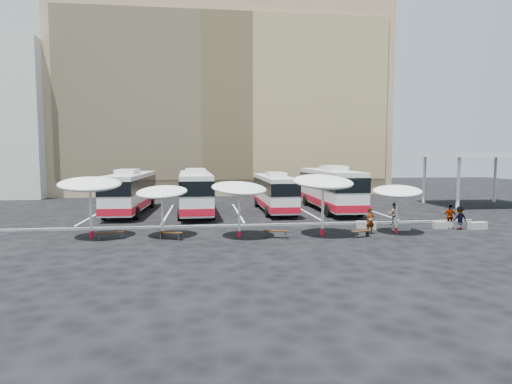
{
  "coord_description": "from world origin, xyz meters",
  "views": [
    {
      "loc": [
        -2.99,
        -29.08,
        5.03
      ],
      "look_at": [
        1.0,
        3.0,
        2.2
      ],
      "focal_mm": 30.0,
      "sensor_mm": 36.0,
      "label": 1
    }
  ],
  "objects": [
    {
      "name": "conc_bench_2",
      "position": [
        13.24,
        -2.0,
        0.24
      ],
      "size": [
        1.3,
        0.51,
        0.48
      ],
      "primitive_type": "cube",
      "rotation": [
        0.0,
        0.0,
        -0.07
      ],
      "color": "gray",
      "rests_on": "ground"
    },
    {
      "name": "passenger_1",
      "position": [
        10.57,
        -0.19,
        0.8
      ],
      "size": [
        0.92,
        0.8,
        1.61
      ],
      "primitive_type": "imported",
      "rotation": [
        0.0,
        0.0,
        2.87
      ],
      "color": "black",
      "rests_on": "ground"
    },
    {
      "name": "passenger_3",
      "position": [
        14.09,
        -2.59,
        0.78
      ],
      "size": [
        1.06,
        0.67,
        1.57
      ],
      "primitive_type": "imported",
      "rotation": [
        0.0,
        0.0,
        3.23
      ],
      "color": "black",
      "rests_on": "ground"
    },
    {
      "name": "sunshade_2",
      "position": [
        -0.82,
        -3.41,
        2.99
      ],
      "size": [
        4.39,
        4.42,
        3.51
      ],
      "rotation": [
        0.0,
        0.0,
        0.39
      ],
      "color": "silver",
      "rests_on": "ground"
    },
    {
      "name": "service_canopy",
      "position": [
        24.0,
        10.0,
        4.87
      ],
      "size": [
        10.0,
        8.0,
        5.2
      ],
      "color": "silver",
      "rests_on": "ground"
    },
    {
      "name": "conc_bench_1",
      "position": [
        10.1,
        -2.33,
        0.22
      ],
      "size": [
        1.23,
        0.52,
        0.45
      ],
      "primitive_type": "cube",
      "rotation": [
        0.0,
        0.0,
        0.11
      ],
      "color": "gray",
      "rests_on": "ground"
    },
    {
      "name": "sunshade_4",
      "position": [
        9.3,
        -3.28,
        2.7
      ],
      "size": [
        3.96,
        3.98,
        3.18
      ],
      "rotation": [
        0.0,
        0.0,
        -0.38
      ],
      "color": "silver",
      "rests_on": "ground"
    },
    {
      "name": "wood_bench_3",
      "position": [
        6.53,
        -4.34,
        0.31
      ],
      "size": [
        1.38,
        0.74,
        0.41
      ],
      "rotation": [
        0.0,
        0.0,
        0.3
      ],
      "color": "black",
      "rests_on": "ground"
    },
    {
      "name": "passenger_2",
      "position": [
        13.68,
        -2.1,
        0.81
      ],
      "size": [
        0.99,
        0.48,
        1.63
      ],
      "primitive_type": "imported",
      "rotation": [
        0.0,
        0.0,
        -0.09
      ],
      "color": "black",
      "rests_on": "ground"
    },
    {
      "name": "bus_3",
      "position": [
        8.38,
        8.32,
        2.08
      ],
      "size": [
        3.11,
        12.85,
        4.07
      ],
      "rotation": [
        0.0,
        0.0,
        -0.01
      ],
      "color": "silver",
      "rests_on": "ground"
    },
    {
      "name": "wood_bench_1",
      "position": [
        -4.92,
        -3.61,
        0.35
      ],
      "size": [
        1.52,
        0.95,
        0.46
      ],
      "rotation": [
        0.0,
        0.0,
        -0.41
      ],
      "color": "black",
      "rests_on": "ground"
    },
    {
      "name": "sunshade_1",
      "position": [
        -5.48,
        -2.63,
        2.75
      ],
      "size": [
        3.76,
        3.79,
        3.23
      ],
      "rotation": [
        0.0,
        0.0,
        -0.25
      ],
      "color": "silver",
      "rests_on": "ground"
    },
    {
      "name": "passenger_0",
      "position": [
        7.52,
        -3.36,
        0.82
      ],
      "size": [
        0.67,
        0.51,
        1.65
      ],
      "primitive_type": "imported",
      "rotation": [
        0.0,
        0.0,
        0.21
      ],
      "color": "black",
      "rests_on": "ground"
    },
    {
      "name": "bus_2",
      "position": [
        3.26,
        8.21,
        1.79
      ],
      "size": [
        2.63,
        11.07,
        3.51
      ],
      "rotation": [
        0.0,
        0.0,
        0.0
      ],
      "color": "silver",
      "rests_on": "ground"
    },
    {
      "name": "ground",
      "position": [
        0.0,
        0.0,
        0.0
      ],
      "size": [
        120.0,
        120.0,
        0.0
      ],
      "primitive_type": "plane",
      "color": "black",
      "rests_on": "ground"
    },
    {
      "name": "wood_bench_2",
      "position": [
        1.33,
        -3.9,
        0.35
      ],
      "size": [
        1.54,
        0.74,
        0.46
      ],
      "rotation": [
        0.0,
        0.0,
        -0.24
      ],
      "color": "black",
      "rests_on": "ground"
    },
    {
      "name": "sandstone_building",
      "position": [
        0.0,
        31.87,
        12.63
      ],
      "size": [
        42.0,
        18.25,
        29.6
      ],
      "color": "tan",
      "rests_on": "ground"
    },
    {
      "name": "bus_0",
      "position": [
        -9.2,
        8.69,
        1.94
      ],
      "size": [
        3.15,
        12.08,
        3.8
      ],
      "rotation": [
        0.0,
        0.0,
        -0.04
      ],
      "color": "silver",
      "rests_on": "ground"
    },
    {
      "name": "wood_bench_0",
      "position": [
        -8.49,
        -3.23,
        0.37
      ],
      "size": [
        1.61,
        0.84,
        0.48
      ],
      "rotation": [
        0.0,
        0.0,
        0.29
      ],
      "color": "black",
      "rests_on": "ground"
    },
    {
      "name": "sunshade_3",
      "position": [
        4.37,
        -3.46,
        3.34
      ],
      "size": [
        4.26,
        4.3,
        3.93
      ],
      "rotation": [
        0.0,
        0.0,
        0.15
      ],
      "color": "silver",
      "rests_on": "ground"
    },
    {
      "name": "conc_bench_3",
      "position": [
        15.42,
        -2.59,
        0.24
      ],
      "size": [
        1.35,
        0.62,
        0.49
      ],
      "primitive_type": "cube",
      "rotation": [
        0.0,
        0.0,
        0.14
      ],
      "color": "gray",
      "rests_on": "ground"
    },
    {
      "name": "bus_1",
      "position": [
        -3.66,
        7.79,
        1.98
      ],
      "size": [
        3.19,
        12.31,
        3.88
      ],
      "rotation": [
        0.0,
        0.0,
        0.04
      ],
      "color": "silver",
      "rests_on": "ground"
    },
    {
      "name": "conc_bench_0",
      "position": [
        8.03,
        -1.43,
        0.25
      ],
      "size": [
        1.38,
        0.88,
        0.49
      ],
      "primitive_type": "cube",
      "rotation": [
        0.0,
        0.0,
        -0.37
      ],
      "color": "gray",
      "rests_on": "ground"
    },
    {
      "name": "sunshade_0",
      "position": [
        -9.74,
        -2.47,
        3.25
      ],
      "size": [
        4.35,
        4.38,
        3.83
      ],
      "rotation": [
        0.0,
        0.0,
        0.21
      ],
      "color": "silver",
      "rests_on": "ground"
    },
    {
      "name": "bay_lines",
      "position": [
        0.0,
        8.0,
        0.01
      ],
      "size": [
        24.15,
        12.0,
        0.01
      ],
      "color": "white",
      "rests_on": "ground"
    },
    {
      "name": "curb_divider",
      "position": [
        0.0,
        0.5,
        0.07
      ],
      "size": [
        34.0,
        0.25,
        0.15
      ],
      "primitive_type": "cube",
      "color": "black",
      "rests_on": "ground"
    }
  ]
}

